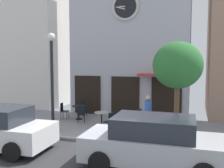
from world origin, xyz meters
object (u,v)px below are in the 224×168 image
(cafe_chair_near_tree, at_px, (149,114))
(cafe_chair_curbside, at_px, (110,120))
(street_tree, at_px, (178,66))
(pedestrian_blue, at_px, (148,113))
(cafe_chair_mid_row, at_px, (142,117))
(cafe_chair_under_awning, at_px, (81,113))
(street_lamp, at_px, (52,82))
(cafe_table_center_right, at_px, (160,117))
(cafe_chair_outer, at_px, (63,110))
(cafe_chair_by_entrance, at_px, (83,107))
(cafe_table_near_curb, at_px, (79,109))
(cafe_table_center_left, at_px, (102,117))
(parked_car_silver, at_px, (154,142))

(cafe_chair_near_tree, relative_size, cafe_chair_curbside, 1.00)
(street_tree, height_order, pedestrian_blue, street_tree)
(cafe_chair_mid_row, distance_m, pedestrian_blue, 0.82)
(cafe_chair_under_awning, bearing_deg, street_tree, -20.98)
(street_lamp, height_order, cafe_chair_mid_row, street_lamp)
(cafe_chair_under_awning, distance_m, pedestrian_blue, 3.66)
(street_tree, xyz_separation_m, cafe_chair_under_awning, (-4.91, 1.89, -2.50))
(cafe_table_center_right, bearing_deg, cafe_chair_mid_row, -167.44)
(street_tree, distance_m, cafe_chair_outer, 7.08)
(cafe_table_center_right, bearing_deg, pedestrian_blue, -118.05)
(cafe_chair_by_entrance, distance_m, cafe_chair_curbside, 3.72)
(cafe_table_near_curb, height_order, cafe_chair_curbside, cafe_chair_curbside)
(cafe_chair_by_entrance, relative_size, cafe_chair_curbside, 1.00)
(street_lamp, relative_size, cafe_table_center_right, 6.04)
(street_tree, xyz_separation_m, cafe_chair_by_entrance, (-5.49, 3.42, -2.50))
(street_lamp, relative_size, cafe_chair_curbside, 4.95)
(street_tree, xyz_separation_m, pedestrian_blue, (-1.32, 1.24, -2.16))
(cafe_table_center_right, xyz_separation_m, cafe_chair_curbside, (-2.06, -1.36, 0.00))
(cafe_chair_mid_row, xyz_separation_m, cafe_chair_outer, (-4.48, 0.47, 0.00))
(cafe_table_center_right, bearing_deg, cafe_table_center_left, -163.63)
(parked_car_silver, bearing_deg, cafe_table_center_left, 128.61)
(street_lamp, xyz_separation_m, cafe_chair_outer, (-0.66, 2.24, -1.73))
(parked_car_silver, bearing_deg, pedestrian_blue, 102.23)
(street_tree, distance_m, pedestrian_blue, 2.82)
(cafe_chair_by_entrance, xyz_separation_m, pedestrian_blue, (4.17, -2.18, 0.33))
(street_lamp, distance_m, cafe_chair_curbside, 3.17)
(cafe_table_near_curb, distance_m, parked_car_silver, 7.12)
(cafe_table_center_left, relative_size, pedestrian_blue, 0.45)
(street_tree, xyz_separation_m, cafe_chair_curbside, (-2.94, 0.71, -2.50))
(cafe_table_center_right, xyz_separation_m, pedestrian_blue, (-0.44, -0.83, 0.34))
(cafe_chair_near_tree, bearing_deg, cafe_chair_under_awning, -167.08)
(cafe_table_near_curb, xyz_separation_m, cafe_chair_by_entrance, (-0.11, 0.80, -0.02))
(parked_car_silver, bearing_deg, cafe_chair_near_tree, 100.88)
(cafe_table_center_left, xyz_separation_m, cafe_chair_mid_row, (1.86, 0.61, -0.01))
(cafe_chair_mid_row, bearing_deg, cafe_table_near_curb, 168.72)
(cafe_table_near_curb, distance_m, cafe_table_center_left, 2.25)
(street_tree, xyz_separation_m, cafe_chair_near_tree, (-1.50, 2.67, -2.50))
(cafe_chair_curbside, bearing_deg, street_lamp, -167.09)
(pedestrian_blue, bearing_deg, cafe_chair_outer, 167.07)
(cafe_chair_mid_row, bearing_deg, cafe_chair_outer, 174.00)
(pedestrian_blue, bearing_deg, street_tree, -43.23)
(cafe_table_near_curb, bearing_deg, cafe_chair_mid_row, -11.28)
(street_lamp, bearing_deg, street_tree, -1.23)
(street_lamp, bearing_deg, cafe_chair_curbside, 12.91)
(cafe_chair_curbside, bearing_deg, cafe_table_center_left, 137.84)
(cafe_table_center_right, bearing_deg, street_tree, -67.01)
(cafe_chair_mid_row, xyz_separation_m, parked_car_silver, (1.21, -4.45, 0.23))
(street_lamp, height_order, cafe_table_center_left, street_lamp)
(pedestrian_blue, bearing_deg, cafe_chair_under_awning, 169.87)
(cafe_chair_mid_row, height_order, parked_car_silver, parked_car_silver)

